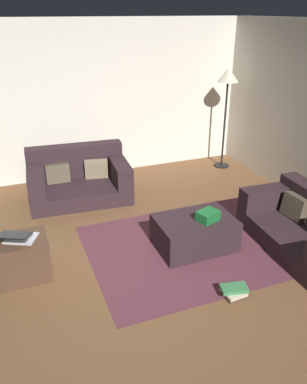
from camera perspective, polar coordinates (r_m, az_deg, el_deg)
The scene contains 12 objects.
ground_plane at distance 4.48m, azimuth -3.53°, elevation -11.99°, with size 6.40×6.40×0.00m, color brown.
rear_partition at distance 6.79m, azimuth -12.34°, elevation 12.68°, with size 6.40×0.12×2.60m, color silver.
couch_left at distance 6.23m, azimuth -10.94°, elevation 1.91°, with size 1.58×1.11×0.76m.
couch_right at distance 5.18m, azimuth 21.55°, elevation -4.90°, with size 0.97×1.67×0.65m.
ottoman at distance 4.87m, azimuth 6.02°, elevation -5.96°, with size 0.94×0.65×0.40m, color #2D1E23.
gift_box at distance 4.73m, azimuth 7.95°, elevation -3.47°, with size 0.25×0.19×0.12m, color #19662D.
tv_remote at distance 4.83m, azimuth 7.12°, elevation -3.46°, with size 0.05×0.16×0.02m, color black.
side_table at distance 4.54m, azimuth -18.33°, elevation -9.11°, with size 0.52×0.44×0.48m, color #4C3323.
laptop at distance 4.34m, azimuth -19.13°, elevation -6.23°, with size 0.45×0.49×0.17m.
book_stack at distance 4.24m, azimuth 11.70°, elevation -14.03°, with size 0.30×0.22×0.11m.
corner_lamp at distance 7.13m, azimuth 10.81°, elevation 15.38°, with size 0.36×0.36×1.80m.
area_rug at distance 4.97m, azimuth 5.92°, elevation -7.88°, with size 2.60×2.00×0.01m, color #582C36.
Camera 1 is at (-1.05, -3.42, 2.70)m, focal length 36.47 mm.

